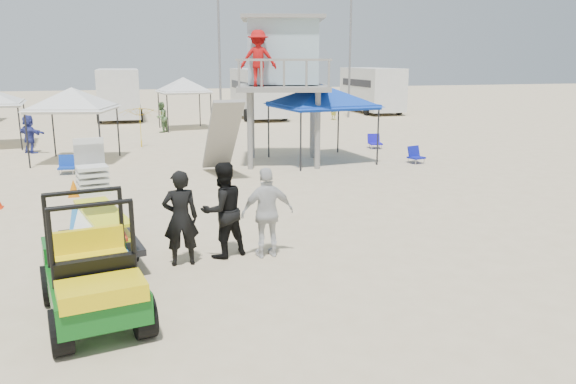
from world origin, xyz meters
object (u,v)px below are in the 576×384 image
object	(u,v)px
surf_trailer	(98,222)
canopy_blue	(322,88)
man_left	(181,218)
utility_cart	(90,265)
lifeguard_tower	(279,57)

from	to	relation	value
surf_trailer	canopy_blue	distance (m)	12.64
surf_trailer	man_left	world-z (taller)	surf_trailer
utility_cart	man_left	bearing A→B (deg)	53.22
man_left	canopy_blue	xyz separation A→B (m)	(6.30, 10.05, 1.88)
surf_trailer	lifeguard_tower	xyz separation A→B (m)	(6.17, 9.87, 3.05)
surf_trailer	canopy_blue	size ratio (longest dim) A/B	0.69
surf_trailer	lifeguard_tower	distance (m)	12.03
man_left	canopy_blue	distance (m)	12.01
man_left	surf_trailer	bearing A→B (deg)	-12.00
man_left	lifeguard_tower	distance (m)	11.58
surf_trailer	canopy_blue	xyz separation A→B (m)	(7.81, 9.75, 1.92)
surf_trailer	man_left	distance (m)	1.55
lifeguard_tower	canopy_blue	xyz separation A→B (m)	(1.64, -0.12, -1.13)
surf_trailer	canopy_blue	bearing A→B (deg)	51.29
surf_trailer	man_left	bearing A→B (deg)	-11.19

